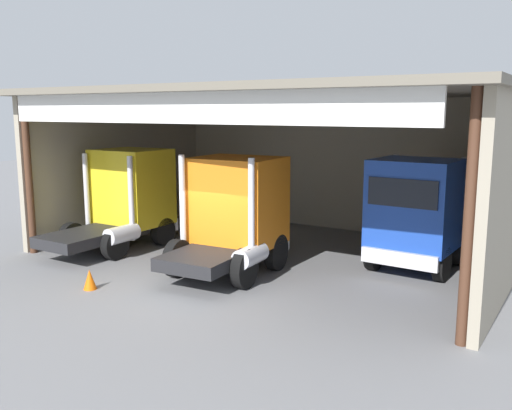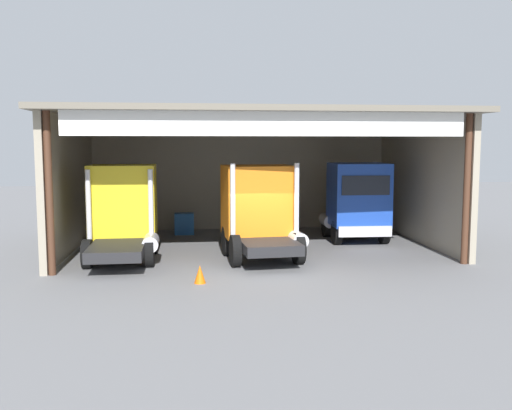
# 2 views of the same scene
# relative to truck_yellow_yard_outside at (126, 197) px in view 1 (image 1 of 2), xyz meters

# --- Properties ---
(ground_plane) EXTENTS (80.00, 80.00, 0.00)m
(ground_plane) POSITION_rel_truck_yellow_yard_outside_xyz_m (5.04, -2.60, -1.77)
(ground_plane) COLOR slate
(ground_plane) RESTS_ON ground
(workshop_shed) EXTENTS (15.24, 10.40, 5.50)m
(workshop_shed) POSITION_rel_truck_yellow_yard_outside_xyz_m (5.04, 2.99, 2.05)
(workshop_shed) COLOR #9E937F
(workshop_shed) RESTS_ON ground
(truck_yellow_yard_outside) EXTENTS (2.58, 4.88, 3.47)m
(truck_yellow_yard_outside) POSITION_rel_truck_yellow_yard_outside_xyz_m (0.00, 0.00, 0.00)
(truck_yellow_yard_outside) COLOR yellow
(truck_yellow_yard_outside) RESTS_ON ground
(truck_orange_right_bay) EXTENTS (2.92, 4.34, 3.57)m
(truck_orange_right_bay) POSITION_rel_truck_yellow_yard_outside_xyz_m (5.04, -0.53, 0.05)
(truck_orange_right_bay) COLOR orange
(truck_orange_right_bay) RESTS_ON ground
(truck_blue_center_bay) EXTENTS (2.56, 4.28, 3.45)m
(truck_blue_center_bay) POSITION_rel_truck_yellow_yard_outside_xyz_m (9.64, 2.45, 0.01)
(truck_blue_center_bay) COLOR #1E47B7
(truck_blue_center_bay) RESTS_ON ground
(oil_drum) EXTENTS (0.58, 0.58, 0.91)m
(oil_drum) POSITION_rel_truck_yellow_yard_outside_xyz_m (7.47, 6.20, -1.32)
(oil_drum) COLOR #B21E19
(oil_drum) RESTS_ON ground
(tool_cart) EXTENTS (0.90, 0.60, 1.00)m
(tool_cart) POSITION_rel_truck_yellow_yard_outside_xyz_m (2.20, 5.34, -1.27)
(tool_cart) COLOR #1E59A5
(tool_cart) RESTS_ON ground
(traffic_cone) EXTENTS (0.36, 0.36, 0.56)m
(traffic_cone) POSITION_rel_truck_yellow_yard_outside_xyz_m (2.71, -4.12, -1.49)
(traffic_cone) COLOR orange
(traffic_cone) RESTS_ON ground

